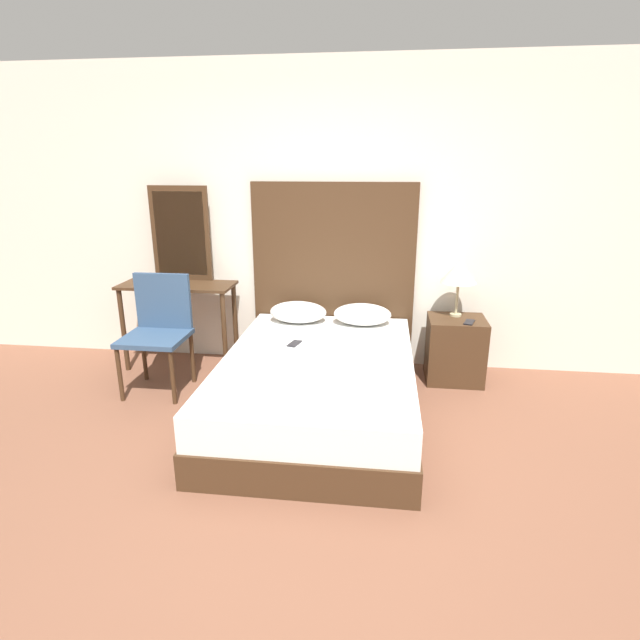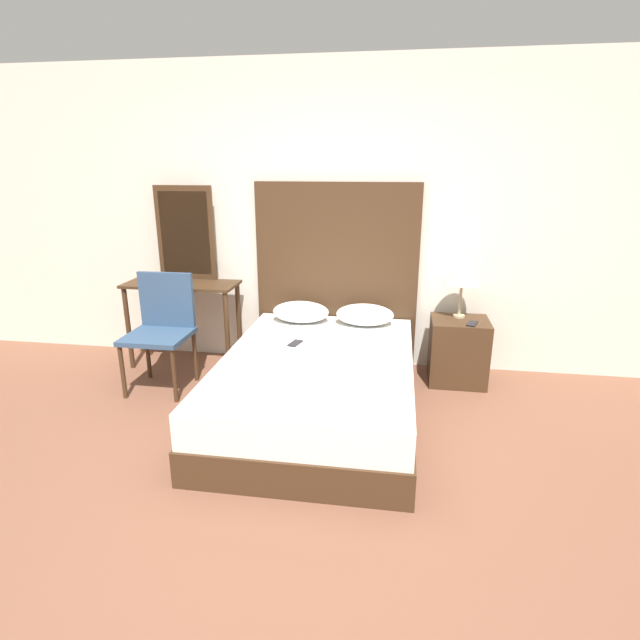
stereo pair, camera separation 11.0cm
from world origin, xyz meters
TOP-DOWN VIEW (x-y plane):
  - ground_plane at (0.00, 0.00)m, footprint 16.00×16.00m
  - wall_back at (0.00, 2.24)m, footprint 10.00×0.06m
  - bed at (-0.02, 1.10)m, footprint 1.41×2.08m
  - headboard at (-0.02, 2.16)m, footprint 1.48×0.05m
  - pillow_left at (-0.31, 1.92)m, footprint 0.51×0.35m
  - pillow_right at (0.27, 1.92)m, footprint 0.51×0.35m
  - phone_on_bed at (-0.24, 1.34)m, footprint 0.11×0.16m
  - nightstand at (1.08, 1.89)m, footprint 0.48×0.42m
  - table_lamp at (1.07, 1.97)m, footprint 0.31×0.31m
  - phone_on_nightstand at (1.16, 1.78)m, footprint 0.11×0.16m
  - vanity_desk at (-1.42, 1.90)m, footprint 1.03×0.42m
  - vanity_mirror at (-1.42, 2.08)m, footprint 0.55×0.03m
  - chair at (-1.40, 1.43)m, footprint 0.50×0.48m

SIDE VIEW (x-z plane):
  - ground_plane at x=0.00m, z-range 0.00..0.00m
  - bed at x=-0.02m, z-range 0.00..0.47m
  - nightstand at x=1.08m, z-range 0.00..0.56m
  - phone_on_bed at x=-0.24m, z-range 0.47..0.48m
  - chair at x=-1.40m, z-range 0.07..1.03m
  - pillow_left at x=-0.31m, z-range 0.47..0.65m
  - pillow_right at x=0.27m, z-range 0.47..0.65m
  - phone_on_nightstand at x=1.16m, z-range 0.56..0.57m
  - vanity_desk at x=-1.42m, z-range 0.24..1.04m
  - headboard at x=-0.02m, z-range 0.00..1.68m
  - table_lamp at x=1.07m, z-range 0.71..1.20m
  - vanity_mirror at x=-1.42m, z-range 0.79..1.65m
  - wall_back at x=0.00m, z-range 0.00..2.70m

